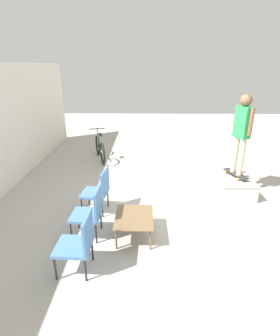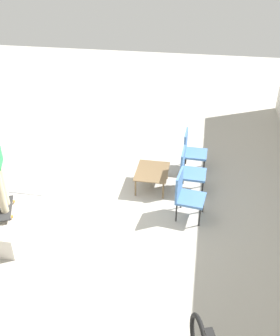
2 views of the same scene
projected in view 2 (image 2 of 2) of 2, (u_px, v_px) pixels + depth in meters
The scene contains 7 objects.
ground_plane at pixel (92, 209), 7.48m from camera, with size 24.00×24.00×0.00m, color #B7B2A8.
skate_ramp_box at pixel (9, 223), 6.79m from camera, with size 1.34×0.80×0.43m.
skateboard_on_ramp at pixel (6, 208), 6.70m from camera, with size 0.76×0.46×0.07m.
coffee_table at pixel (152, 173), 7.95m from camera, with size 0.86×0.68×0.41m.
patio_chair_left at pixel (191, 149), 8.48m from camera, with size 0.54×0.54×0.95m.
patio_chair_center at pixel (189, 170), 7.76m from camera, with size 0.54×0.54×0.95m.
patio_chair_right at pixel (186, 193), 7.03m from camera, with size 0.58×0.58×0.95m.
Camera 2 is at (5.66, 1.98, 4.64)m, focal length 40.00 mm.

